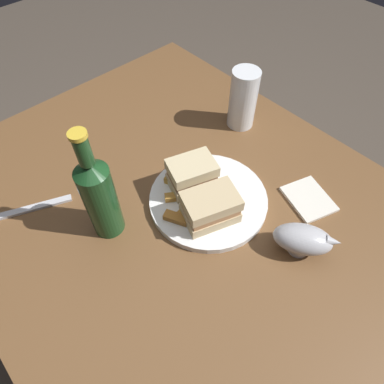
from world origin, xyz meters
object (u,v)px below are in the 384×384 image
(sandwich_half_left, at_px, (192,175))
(cider_bottle, at_px, (99,196))
(napkin, at_px, (309,199))
(fork, at_px, (31,208))
(plate, at_px, (208,199))
(gravy_boat, at_px, (303,239))
(sandwich_half_right, at_px, (210,207))
(pint_glass, at_px, (242,103))

(sandwich_half_left, distance_m, cider_bottle, 0.22)
(sandwich_half_left, xyz_separation_m, napkin, (-0.21, -0.18, -0.05))
(fork, bearing_deg, sandwich_half_left, 169.14)
(plate, bearing_deg, cider_bottle, 64.46)
(gravy_boat, bearing_deg, sandwich_half_left, 11.97)
(napkin, relative_size, fork, 0.61)
(sandwich_half_right, distance_m, fork, 0.41)
(sandwich_half_left, relative_size, sandwich_half_right, 0.91)
(plate, relative_size, sandwich_half_right, 2.03)
(cider_bottle, height_order, napkin, cider_bottle)
(sandwich_half_left, xyz_separation_m, cider_bottle, (0.05, 0.20, 0.06))
(fork, bearing_deg, napkin, 162.52)
(pint_glass, height_order, cider_bottle, cider_bottle)
(sandwich_half_right, bearing_deg, plate, -41.03)
(sandwich_half_right, height_order, pint_glass, pint_glass)
(plate, relative_size, gravy_boat, 2.00)
(sandwich_half_right, bearing_deg, cider_bottle, 51.21)
(sandwich_half_right, xyz_separation_m, cider_bottle, (0.14, 0.17, 0.06))
(pint_glass, xyz_separation_m, napkin, (-0.29, 0.08, -0.07))
(plate, distance_m, napkin, 0.23)
(plate, distance_m, sandwich_half_left, 0.07)
(sandwich_half_left, bearing_deg, pint_glass, -71.93)
(sandwich_half_right, height_order, napkin, sandwich_half_right)
(pint_glass, bearing_deg, plate, 118.14)
(sandwich_half_right, distance_m, pint_glass, 0.34)
(cider_bottle, xyz_separation_m, napkin, (-0.25, -0.38, -0.11))
(plate, height_order, pint_glass, pint_glass)
(gravy_boat, bearing_deg, cider_bottle, 39.45)
(sandwich_half_left, relative_size, fork, 0.68)
(sandwich_half_right, bearing_deg, sandwich_half_left, -18.64)
(cider_bottle, distance_m, fork, 0.22)
(plate, height_order, gravy_boat, gravy_boat)
(sandwich_half_left, height_order, fork, sandwich_half_left)
(plate, bearing_deg, gravy_boat, -166.11)
(sandwich_half_left, relative_size, gravy_boat, 0.89)
(pint_glass, bearing_deg, sandwich_half_right, 121.28)
(pint_glass, xyz_separation_m, cider_bottle, (-0.04, 0.46, 0.04))
(plate, relative_size, pint_glass, 1.66)
(gravy_boat, distance_m, napkin, 0.14)
(napkin, bearing_deg, pint_glass, -15.43)
(gravy_boat, bearing_deg, sandwich_half_right, 26.37)
(napkin, distance_m, fork, 0.64)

